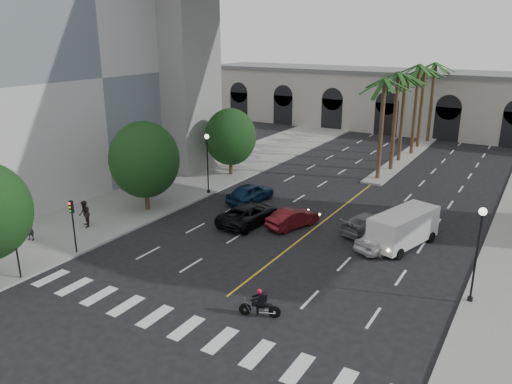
% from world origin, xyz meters
% --- Properties ---
extents(ground, '(140.00, 140.00, 0.00)m').
position_xyz_m(ground, '(0.00, 0.00, 0.00)').
color(ground, black).
rests_on(ground, ground).
extents(sidewalk_left, '(8.00, 100.00, 0.15)m').
position_xyz_m(sidewalk_left, '(-15.00, 15.00, 0.07)').
color(sidewalk_left, gray).
rests_on(sidewalk_left, ground).
extents(median, '(2.00, 24.00, 0.20)m').
position_xyz_m(median, '(0.00, 38.00, 0.10)').
color(median, gray).
rests_on(median, ground).
extents(building_left, '(16.50, 32.50, 20.60)m').
position_xyz_m(building_left, '(-27.00, 12.00, 10.31)').
color(building_left, beige).
rests_on(building_left, ground).
extents(pier_building, '(71.00, 10.50, 8.50)m').
position_xyz_m(pier_building, '(0.00, 55.00, 4.27)').
color(pier_building, '#BDB6AA').
rests_on(pier_building, ground).
extents(palm_a, '(3.20, 3.20, 10.30)m').
position_xyz_m(palm_a, '(0.00, 28.00, 9.10)').
color(palm_a, '#47331E').
rests_on(palm_a, ground).
extents(palm_b, '(3.20, 3.20, 10.60)m').
position_xyz_m(palm_b, '(0.10, 32.00, 9.37)').
color(palm_b, '#47331E').
rests_on(palm_b, ground).
extents(palm_c, '(3.20, 3.20, 10.10)m').
position_xyz_m(palm_c, '(-0.20, 36.00, 8.91)').
color(palm_c, '#47331E').
rests_on(palm_c, ground).
extents(palm_d, '(3.20, 3.20, 10.90)m').
position_xyz_m(palm_d, '(0.15, 40.00, 9.65)').
color(palm_d, '#47331E').
rests_on(palm_d, ground).
extents(palm_e, '(3.20, 3.20, 10.40)m').
position_xyz_m(palm_e, '(-0.10, 44.00, 9.19)').
color(palm_e, '#47331E').
rests_on(palm_e, ground).
extents(palm_f, '(3.20, 3.20, 10.70)m').
position_xyz_m(palm_f, '(0.20, 48.00, 9.46)').
color(palm_f, '#47331E').
rests_on(palm_f, ground).
extents(street_tree_mid, '(5.44, 5.44, 7.21)m').
position_xyz_m(street_tree_mid, '(-13.00, 10.00, 4.21)').
color(street_tree_mid, '#382616').
rests_on(street_tree_mid, ground).
extents(street_tree_far, '(5.04, 5.04, 6.68)m').
position_xyz_m(street_tree_far, '(-13.00, 22.00, 3.90)').
color(street_tree_far, '#382616').
rests_on(street_tree_far, ground).
extents(lamp_post_left_far, '(0.40, 0.40, 5.35)m').
position_xyz_m(lamp_post_left_far, '(-11.40, 16.00, 3.22)').
color(lamp_post_left_far, black).
rests_on(lamp_post_left_far, ground).
extents(lamp_post_right, '(0.40, 0.40, 5.35)m').
position_xyz_m(lamp_post_right, '(11.40, 8.00, 3.22)').
color(lamp_post_right, black).
rests_on(lamp_post_right, ground).
extents(traffic_signal_near, '(0.25, 0.18, 3.65)m').
position_xyz_m(traffic_signal_near, '(-11.30, -2.50, 2.51)').
color(traffic_signal_near, black).
rests_on(traffic_signal_near, ground).
extents(traffic_signal_far, '(0.25, 0.18, 3.65)m').
position_xyz_m(traffic_signal_far, '(-11.30, 1.50, 2.51)').
color(traffic_signal_far, black).
rests_on(traffic_signal_far, ground).
extents(motorcycle_rider, '(2.03, 0.89, 1.54)m').
position_xyz_m(motorcycle_rider, '(2.58, 1.25, 0.70)').
color(motorcycle_rider, black).
rests_on(motorcycle_rider, ground).
extents(car_a, '(3.35, 4.82, 1.52)m').
position_xyz_m(car_a, '(5.43, 12.43, 0.76)').
color(car_a, silver).
rests_on(car_a, ground).
extents(car_b, '(2.80, 4.45, 1.38)m').
position_xyz_m(car_b, '(-1.50, 12.82, 0.69)').
color(car_b, '#531015').
rests_on(car_b, ground).
extents(car_c, '(2.93, 5.66, 1.52)m').
position_xyz_m(car_c, '(-4.65, 11.78, 0.76)').
color(car_c, black).
rests_on(car_c, ground).
extents(car_d, '(3.44, 5.20, 1.40)m').
position_xyz_m(car_d, '(3.63, 14.72, 0.70)').
color(car_d, slate).
rests_on(car_d, ground).
extents(car_e, '(2.49, 4.94, 1.61)m').
position_xyz_m(car_e, '(-7.14, 16.13, 0.81)').
color(car_e, '#0E2845').
rests_on(car_e, ground).
extents(cargo_van, '(3.57, 5.97, 2.39)m').
position_xyz_m(cargo_van, '(6.28, 13.55, 1.33)').
color(cargo_van, silver).
rests_on(cargo_van, ground).
extents(pedestrian_a, '(0.71, 0.56, 1.73)m').
position_xyz_m(pedestrian_a, '(-15.57, 1.29, 1.01)').
color(pedestrian_a, black).
rests_on(pedestrian_a, sidewalk_left).
extents(pedestrian_b, '(1.21, 1.16, 1.97)m').
position_xyz_m(pedestrian_b, '(-14.27, 4.85, 1.13)').
color(pedestrian_b, black).
rests_on(pedestrian_b, sidewalk_left).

